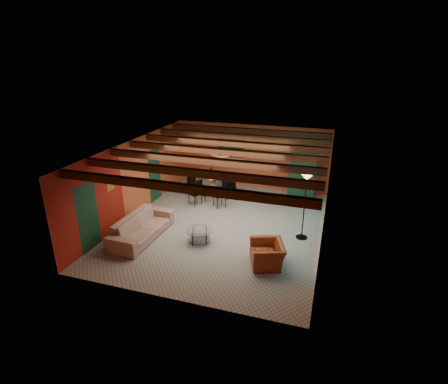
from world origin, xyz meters
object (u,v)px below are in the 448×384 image
(armchair, at_px, (267,254))
(potted_plant, at_px, (305,147))
(dining_table, at_px, (211,187))
(floor_lamp, at_px, (304,206))
(coffee_table, at_px, (199,236))
(armoire, at_px, (302,174))
(vase, at_px, (211,172))
(sofa, at_px, (142,227))

(armchair, height_order, potted_plant, potted_plant)
(dining_table, height_order, floor_lamp, floor_lamp)
(coffee_table, height_order, armoire, armoire)
(armoire, distance_m, vase, 3.72)
(floor_lamp, relative_size, vase, 10.75)
(sofa, height_order, armchair, sofa)
(armchair, xyz_separation_m, potted_plant, (0.30, 5.54, 1.68))
(dining_table, relative_size, floor_lamp, 0.93)
(armchair, bearing_deg, vase, -162.13)
(potted_plant, bearing_deg, armchair, -93.09)
(armchair, bearing_deg, armoire, 156.93)
(coffee_table, height_order, vase, vase)
(coffee_table, relative_size, vase, 4.13)
(armoire, relative_size, vase, 8.73)
(armchair, xyz_separation_m, coffee_table, (-2.22, 0.56, -0.11))
(armoire, xyz_separation_m, floor_lamp, (0.45, -3.72, 0.20))
(armchair, relative_size, coffee_table, 1.19)
(coffee_table, bearing_deg, dining_table, 103.77)
(dining_table, xyz_separation_m, floor_lamp, (3.79, -2.09, 0.56))
(floor_lamp, bearing_deg, armoire, 96.90)
(armoire, bearing_deg, potted_plant, 0.00)
(armoire, distance_m, potted_plant, 1.12)
(sofa, relative_size, dining_table, 1.25)
(armchair, bearing_deg, coffee_table, -124.17)
(armchair, distance_m, coffee_table, 2.29)
(armoire, xyz_separation_m, vase, (-3.34, -1.63, 0.27))
(armoire, xyz_separation_m, potted_plant, (0.00, 0.00, 1.12))
(potted_plant, xyz_separation_m, vase, (-3.34, -1.63, -0.86))
(dining_table, distance_m, vase, 0.63)
(armchair, height_order, vase, vase)
(dining_table, relative_size, potted_plant, 4.17)
(coffee_table, bearing_deg, vase, 103.77)
(dining_table, bearing_deg, potted_plant, 25.99)
(sofa, bearing_deg, armoire, -38.20)
(sofa, xyz_separation_m, dining_table, (1.01, 3.61, 0.16))
(armchair, xyz_separation_m, dining_table, (-3.04, 3.91, 0.20))
(coffee_table, relative_size, potted_plant, 1.73)
(floor_lamp, distance_m, vase, 4.33)
(vase, bearing_deg, dining_table, 0.00)
(floor_lamp, xyz_separation_m, potted_plant, (-0.45, 3.72, 0.92))
(armoire, relative_size, potted_plant, 3.65)
(sofa, height_order, floor_lamp, floor_lamp)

